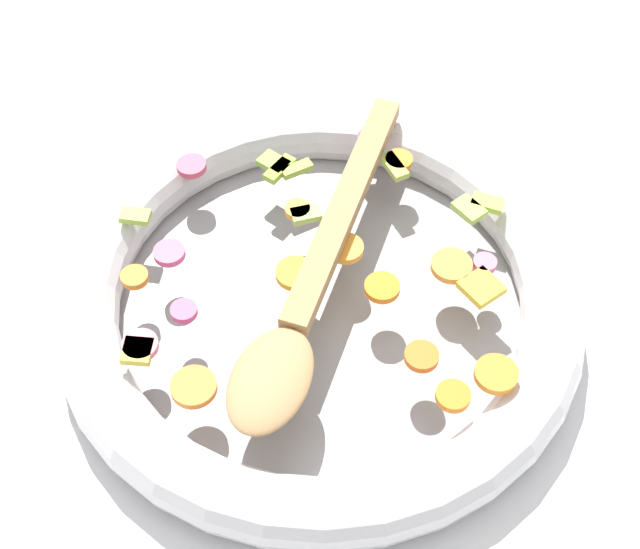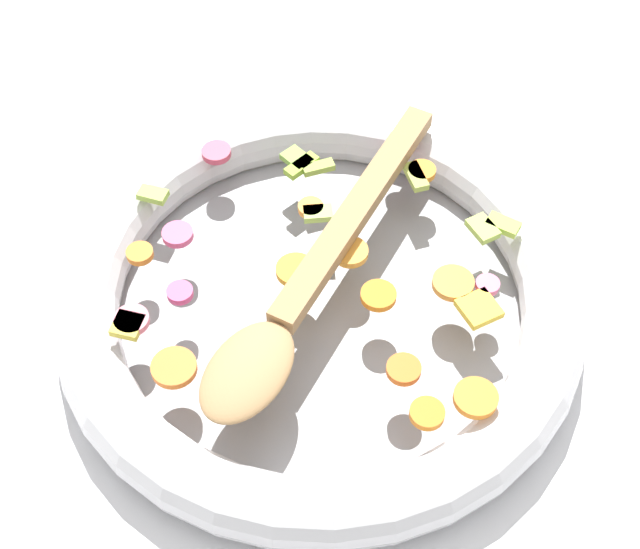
% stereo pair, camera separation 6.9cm
% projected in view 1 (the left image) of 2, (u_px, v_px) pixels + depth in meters
% --- Properties ---
extents(ground_plane, '(4.00, 4.00, 0.00)m').
position_uv_depth(ground_plane, '(320.00, 312.00, 0.73)').
color(ground_plane, silver).
extents(skillet, '(0.42, 0.42, 0.05)m').
position_uv_depth(skillet, '(320.00, 296.00, 0.71)').
color(skillet, gray).
rests_on(skillet, ground_plane).
extents(chopped_vegetables, '(0.33, 0.32, 0.01)m').
position_uv_depth(chopped_vegetables, '(328.00, 265.00, 0.69)').
color(chopped_vegetables, orange).
rests_on(chopped_vegetables, skillet).
extents(wooden_spoon, '(0.26, 0.28, 0.01)m').
position_uv_depth(wooden_spoon, '(312.00, 283.00, 0.67)').
color(wooden_spoon, '#A87F51').
rests_on(wooden_spoon, chopped_vegetables).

